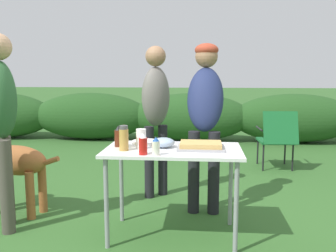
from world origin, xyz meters
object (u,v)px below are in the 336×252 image
paper_cup_stack (141,139)px  bbq_sauce_bottle (118,137)px  mustard_bottle (124,137)px  mixing_bowl (163,142)px  spice_jar (124,138)px  dog (11,163)px  standing_person_with_beanie (2,113)px  camp_chair_green_behind_table (277,136)px  plate_stack (145,142)px  standing_person_in_red_jacket (156,106)px  standing_person_in_gray_fleece (205,106)px  food_tray (201,146)px  ketchup_bottle (143,144)px  mayo_bottle (156,147)px  folding_table (173,158)px

paper_cup_stack → bbq_sauce_bottle: size_ratio=0.91×
paper_cup_stack → mustard_bottle: mustard_bottle is taller
mustard_bottle → mixing_bowl: bearing=8.7°
spice_jar → dog: size_ratio=0.20×
standing_person_with_beanie → dog: standing_person_with_beanie is taller
camp_chair_green_behind_table → plate_stack: bearing=-128.9°
bbq_sauce_bottle → standing_person_in_red_jacket: 0.99m
standing_person_in_gray_fleece → standing_person_in_red_jacket: standing_person_in_gray_fleece is taller
paper_cup_stack → dog: 1.43m
bbq_sauce_bottle → dog: bbq_sauce_bottle is taller
food_tray → ketchup_bottle: ketchup_bottle is taller
ketchup_bottle → mustard_bottle: mustard_bottle is taller
plate_stack → mayo_bottle: bearing=-71.7°
spice_jar → standing_person_in_gray_fleece: size_ratio=0.12×
mustard_bottle → spice_jar: bearing=-79.8°
mustard_bottle → spice_jar: 0.11m
standing_person_in_red_jacket → standing_person_with_beanie: bearing=179.3°
mustard_bottle → food_tray: bearing=0.4°
food_tray → standing_person_in_red_jacket: (-0.48, 0.99, 0.23)m
ketchup_bottle → folding_table: bearing=49.3°
plate_stack → spice_jar: 0.33m
mustard_bottle → standing_person_in_red_jacket: standing_person_in_red_jacket is taller
standing_person_in_gray_fleece → mustard_bottle: bearing=-131.9°
bbq_sauce_bottle → dog: (-1.13, 0.34, -0.33)m
mustard_bottle → camp_chair_green_behind_table: bearing=53.6°
standing_person_with_beanie → camp_chair_green_behind_table: size_ratio=2.01×
bbq_sauce_bottle → standing_person_in_gray_fleece: bearing=40.5°
spice_jar → standing_person_with_beanie: 1.08m
folding_table → standing_person_in_red_jacket: 1.08m
folding_table → standing_person_with_beanie: size_ratio=0.66×
mustard_bottle → standing_person_with_beanie: (-1.04, 0.01, 0.18)m
plate_stack → ketchup_bottle: (0.05, -0.43, 0.06)m
mustard_bottle → standing_person_in_red_jacket: bearing=82.1°
mixing_bowl → camp_chair_green_behind_table: (1.36, 2.22, -0.31)m
food_tray → standing_person_in_gray_fleece: 0.70m
ketchup_bottle → dog: bearing=155.7°
bbq_sauce_bottle → standing_person_in_red_jacket: standing_person_in_red_jacket is taller
standing_person_in_red_jacket → dog: size_ratio=1.60×
folding_table → food_tray: size_ratio=2.94×
food_tray → camp_chair_green_behind_table: camp_chair_green_behind_table is taller
paper_cup_stack → dog: (-1.33, 0.41, -0.33)m
spice_jar → standing_person_with_beanie: bearing=173.5°
ketchup_bottle → mixing_bowl: bearing=66.9°
ketchup_bottle → spice_jar: spice_jar is taller
mixing_bowl → dog: bearing=167.3°
paper_cup_stack → food_tray: bearing=3.3°
standing_person_in_gray_fleece → standing_person_in_red_jacket: size_ratio=1.00×
food_tray → standing_person_with_beanie: 1.68m
food_tray → mixing_bowl: 0.31m
folding_table → standing_person_in_gray_fleece: (0.26, 0.65, 0.37)m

